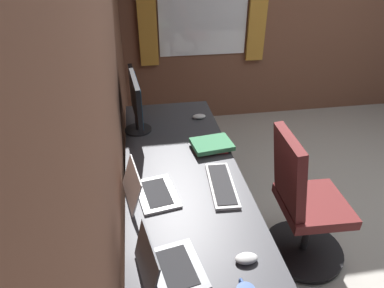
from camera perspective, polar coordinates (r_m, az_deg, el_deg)
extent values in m
cube|color=brown|center=(1.92, -14.90, 9.71)|extent=(4.74, 0.10, 2.60)
cube|color=brown|center=(4.41, 18.21, 21.06)|extent=(0.10, 4.79, 2.60)
cube|color=#38383D|center=(2.09, -1.36, -5.62)|extent=(2.14, 0.70, 0.03)
cylinder|color=silver|center=(3.17, 1.38, 0.41)|extent=(0.05, 0.05, 0.70)
cylinder|color=silver|center=(3.12, -9.23, -0.48)|extent=(0.05, 0.05, 0.70)
cube|color=#38383D|center=(2.54, -2.86, -8.45)|extent=(0.40, 0.50, 0.69)
cube|color=silver|center=(2.58, 2.80, -7.87)|extent=(0.37, 0.01, 0.61)
cylinder|color=black|center=(2.60, -8.98, 2.40)|extent=(0.20, 0.20, 0.01)
cylinder|color=black|center=(2.57, -9.08, 3.50)|extent=(0.04, 0.04, 0.10)
cube|color=black|center=(2.48, -9.47, 7.75)|extent=(0.55, 0.08, 0.32)
cube|color=navy|center=(2.48, -9.08, 7.77)|extent=(0.50, 0.05, 0.28)
cube|color=#595B60|center=(1.58, -2.50, -20.10)|extent=(0.32, 0.26, 0.01)
cube|color=#262628|center=(1.57, -2.50, -19.91)|extent=(0.25, 0.18, 0.00)
cube|color=#595B60|center=(1.48, -7.65, -18.77)|extent=(0.29, 0.11, 0.20)
cube|color=navy|center=(1.48, -7.65, -18.77)|extent=(0.26, 0.09, 0.17)
cube|color=white|center=(1.95, -5.87, -8.26)|extent=(0.33, 0.25, 0.01)
cube|color=#262628|center=(1.94, -5.89, -8.07)|extent=(0.26, 0.17, 0.00)
cube|color=white|center=(1.87, -10.06, -6.64)|extent=(0.31, 0.12, 0.19)
cube|color=#4C1960|center=(1.87, -10.06, -6.64)|extent=(0.28, 0.10, 0.16)
cube|color=silver|center=(2.00, 4.99, -6.83)|extent=(0.43, 0.17, 0.02)
cube|color=#2D2D30|center=(2.00, 5.01, -6.58)|extent=(0.38, 0.14, 0.00)
ellipsoid|color=silver|center=(2.74, 1.19, 4.64)|extent=(0.06, 0.10, 0.03)
ellipsoid|color=silver|center=(1.62, 9.09, -18.36)|extent=(0.06, 0.10, 0.03)
cube|color=#B2383D|center=(2.35, 3.13, -0.47)|extent=(0.18, 0.23, 0.02)
cube|color=#3D8456|center=(2.32, 3.33, -0.02)|extent=(0.24, 0.29, 0.03)
torus|color=#335193|center=(1.49, 8.29, -22.34)|extent=(0.06, 0.01, 0.06)
cube|color=maroon|center=(2.42, 19.64, -9.56)|extent=(0.46, 0.44, 0.07)
cube|color=maroon|center=(2.17, 15.94, -4.53)|extent=(0.40, 0.15, 0.50)
cylinder|color=black|center=(2.56, 18.77, -13.27)|extent=(0.05, 0.05, 0.37)
cylinder|color=black|center=(2.70, 18.03, -16.36)|extent=(0.56, 0.56, 0.03)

